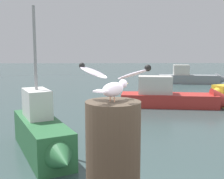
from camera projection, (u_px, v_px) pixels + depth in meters
name	position (u px, v px, depth m)	size (l,w,h in m)	color
mooring_post	(113.00, 163.00, 2.03)	(0.40, 0.40, 0.91)	#382D23
seagull	(113.00, 83.00, 1.95)	(0.53, 0.43, 0.27)	tan
boat_green	(43.00, 134.00, 7.12)	(2.38, 3.79, 3.84)	#2D6B3D
boat_grey	(194.00, 78.00, 23.02)	(5.71, 1.95, 1.67)	gray
boat_red	(179.00, 97.00, 13.45)	(5.56, 1.98, 1.72)	#B72D28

